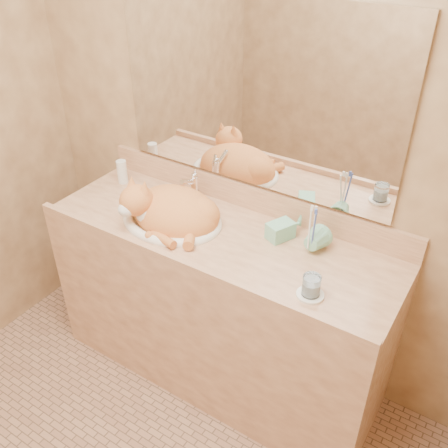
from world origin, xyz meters
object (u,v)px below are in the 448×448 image
Objects in this scene: soap_dispenser at (270,226)px; cat at (169,209)px; water_glass at (311,285)px; sink_basin at (171,207)px; toothbrush_cup at (310,246)px; vanity_counter at (219,307)px.

cat is at bearing -142.33° from soap_dispenser.
cat is 0.74m from water_glass.
sink_basin is 0.64m from toothbrush_cup.
soap_dispenser is 1.65× the size of toothbrush_cup.
toothbrush_cup is (0.18, 0.01, -0.04)m from soap_dispenser.
soap_dispenser is (0.45, 0.09, 0.01)m from sink_basin.
sink_basin is at bearing 101.34° from cat.
water_glass is at bearing -16.35° from vanity_counter.
soap_dispenser reaches higher than sink_basin.
soap_dispenser is (0.21, 0.07, 0.51)m from vanity_counter.
cat reaches higher than toothbrush_cup.
toothbrush_cup reaches higher than vanity_counter.
vanity_counter is 19.90× the size of water_glass.
vanity_counter is 0.55m from cat.
sink_basin reaches higher than toothbrush_cup.
vanity_counter is 3.42× the size of sink_basin.
cat reaches higher than water_glass.
toothbrush_cup reaches higher than water_glass.
toothbrush_cup is at bearing 26.31° from soap_dispenser.
sink_basin reaches higher than vanity_counter.
toothbrush_cup is (0.63, 0.11, -0.02)m from cat.
water_glass is at bearing -7.22° from cat.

